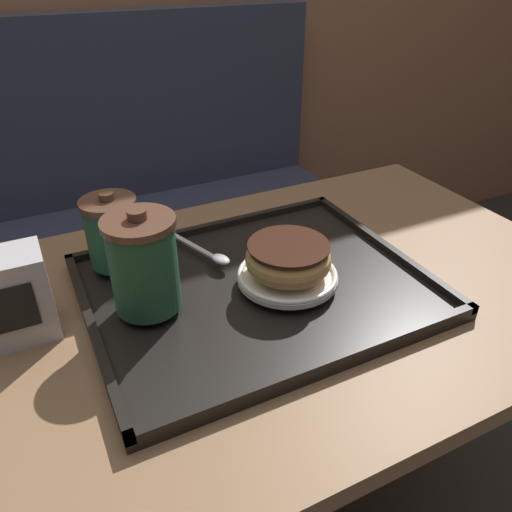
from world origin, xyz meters
The scene contains 9 objects.
booth_bench centered at (-0.19, 0.87, 0.32)m, with size 1.70×0.44×1.00m.
cafe_table centered at (0.00, 0.00, 0.56)m, with size 1.07×0.64×0.71m.
serving_tray centered at (-0.01, 0.01, 0.71)m, with size 0.49×0.40×0.02m.
coffee_cup_front centered at (-0.17, 0.02, 0.80)m, with size 0.10×0.10×0.15m.
coffee_cup_rear centered at (-0.18, 0.15, 0.79)m, with size 0.08×0.08×0.12m.
plate_with_chocolate_donut centered at (0.04, -0.02, 0.74)m, with size 0.15×0.15×0.01m.
donut_chocolate_glazed centered at (0.04, -0.02, 0.77)m, with size 0.13×0.13×0.05m.
spoon centered at (-0.04, 0.09, 0.73)m, with size 0.06×0.14×0.01m.
napkin_dispenser centered at (-0.33, 0.06, 0.77)m, with size 0.10×0.07×0.12m.
Camera 1 is at (-0.28, -0.54, 1.15)m, focal length 35.00 mm.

